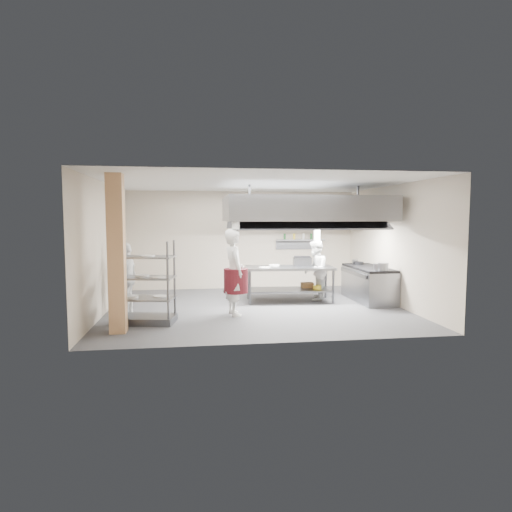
{
  "coord_description": "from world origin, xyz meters",
  "views": [
    {
      "loc": [
        -1.4,
        -10.18,
        2.16
      ],
      "look_at": [
        0.04,
        0.2,
        1.25
      ],
      "focal_mm": 30.0,
      "sensor_mm": 36.0,
      "label": 1
    }
  ],
  "objects": [
    {
      "name": "chef_line",
      "position": [
        1.72,
        0.81,
        0.8
      ],
      "size": [
        0.86,
        0.95,
        1.6
      ],
      "primitive_type": "imported",
      "rotation": [
        0.0,
        0.0,
        -1.96
      ],
      "color": "white",
      "rests_on": "floor"
    },
    {
      "name": "cooking_range",
      "position": [
        3.08,
        0.5,
        0.42
      ],
      "size": [
        0.8,
        2.0,
        0.84
      ],
      "primitive_type": "cube",
      "color": "gray",
      "rests_on": "floor"
    },
    {
      "name": "wall_shelf",
      "position": [
        1.8,
        2.84,
        1.5
      ],
      "size": [
        1.5,
        0.28,
        0.04
      ],
      "primitive_type": "cube",
      "color": "gray",
      "rests_on": "wall_back"
    },
    {
      "name": "wall_back",
      "position": [
        0.0,
        3.0,
        1.5
      ],
      "size": [
        7.0,
        0.0,
        7.0
      ],
      "primitive_type": "plane",
      "rotation": [
        1.57,
        0.0,
        0.0
      ],
      "color": "#B6A691",
      "rests_on": "ground"
    },
    {
      "name": "floor",
      "position": [
        0.0,
        0.0,
        0.0
      ],
      "size": [
        7.0,
        7.0,
        0.0
      ],
      "primitive_type": "plane",
      "color": "#323234",
      "rests_on": "ground"
    },
    {
      "name": "exhaust_hood",
      "position": [
        1.3,
        0.4,
        2.4
      ],
      "size": [
        4.0,
        2.5,
        0.6
      ],
      "primitive_type": "cube",
      "color": "gray",
      "rests_on": "ceiling"
    },
    {
      "name": "range_top",
      "position": [
        3.08,
        0.5,
        0.87
      ],
      "size": [
        0.78,
        1.96,
        0.06
      ],
      "primitive_type": "cube",
      "color": "black",
      "rests_on": "cooking_range"
    },
    {
      "name": "chef_head",
      "position": [
        -0.59,
        -0.72,
        0.97
      ],
      "size": [
        0.6,
        0.79,
        1.94
      ],
      "primitive_type": "imported",
      "rotation": [
        0.0,
        0.0,
        1.78
      ],
      "color": "white",
      "rests_on": "floor"
    },
    {
      "name": "island_worktop",
      "position": [
        1.0,
        0.72,
        0.88
      ],
      "size": [
        2.35,
        1.1,
        0.06
      ],
      "primitive_type": "cube",
      "rotation": [
        0.0,
        0.0,
        -0.06
      ],
      "color": "gray",
      "rests_on": "island"
    },
    {
      "name": "column",
      "position": [
        -2.9,
        -1.9,
        1.5
      ],
      "size": [
        0.3,
        0.3,
        3.0
      ],
      "primitive_type": "cube",
      "color": "tan",
      "rests_on": "floor"
    },
    {
      "name": "ceiling",
      "position": [
        0.0,
        0.0,
        3.0
      ],
      "size": [
        7.0,
        7.0,
        0.0
      ],
      "primitive_type": "plane",
      "rotation": [
        3.14,
        0.0,
        0.0
      ],
      "color": "silver",
      "rests_on": "wall_back"
    },
    {
      "name": "wall_left",
      "position": [
        -3.5,
        0.0,
        1.5
      ],
      "size": [
        0.0,
        6.0,
        6.0
      ],
      "primitive_type": "plane",
      "rotation": [
        1.57,
        0.0,
        1.57
      ],
      "color": "#B6A691",
      "rests_on": "ground"
    },
    {
      "name": "island_undershelf",
      "position": [
        1.0,
        0.72,
        0.3
      ],
      "size": [
        2.16,
        0.99,
        0.04
      ],
      "primitive_type": "cube",
      "rotation": [
        0.0,
        0.0,
        -0.06
      ],
      "color": "slate",
      "rests_on": "island"
    },
    {
      "name": "hood_strip_b",
      "position": [
        2.2,
        0.4,
        2.08
      ],
      "size": [
        1.6,
        0.12,
        0.04
      ],
      "primitive_type": "cube",
      "color": "white",
      "rests_on": "exhaust_hood"
    },
    {
      "name": "wall_right",
      "position": [
        3.5,
        0.0,
        1.5
      ],
      "size": [
        0.0,
        6.0,
        6.0
      ],
      "primitive_type": "plane",
      "rotation": [
        1.57,
        0.0,
        -1.57
      ],
      "color": "#B6A691",
      "rests_on": "ground"
    },
    {
      "name": "island",
      "position": [
        1.0,
        0.72,
        0.46
      ],
      "size": [
        2.35,
        1.1,
        0.91
      ],
      "primitive_type": null,
      "rotation": [
        0.0,
        0.0,
        -0.06
      ],
      "color": "gray",
      "rests_on": "floor"
    },
    {
      "name": "plate_stack",
      "position": [
        -2.45,
        -1.22,
        0.55
      ],
      "size": [
        0.28,
        0.28,
        0.05
      ],
      "primitive_type": "cylinder",
      "color": "white",
      "rests_on": "pass_rack"
    },
    {
      "name": "griddle",
      "position": [
        1.38,
        0.89,
        1.02
      ],
      "size": [
        0.51,
        0.42,
        0.23
      ],
      "primitive_type": "cube",
      "rotation": [
        0.0,
        0.0,
        -0.13
      ],
      "color": "slate",
      "rests_on": "island_worktop"
    },
    {
      "name": "chef_plating",
      "position": [
        -3.0,
        -0.2,
        0.81
      ],
      "size": [
        0.57,
        1.01,
        1.63
      ],
      "primitive_type": "imported",
      "rotation": [
        0.0,
        0.0,
        -1.76
      ],
      "color": "silver",
      "rests_on": "floor"
    },
    {
      "name": "stockpot",
      "position": [
        3.11,
        -0.3,
        0.99
      ],
      "size": [
        0.27,
        0.27,
        0.18
      ],
      "primitive_type": "cylinder",
      "color": "gray",
      "rests_on": "range_top"
    },
    {
      "name": "wicker_basket",
      "position": [
        1.51,
        0.86,
        0.39
      ],
      "size": [
        0.32,
        0.23,
        0.14
      ],
      "primitive_type": "cube",
      "rotation": [
        0.0,
        0.0,
        0.03
      ],
      "color": "olive",
      "rests_on": "island_undershelf"
    },
    {
      "name": "hood_strip_a",
      "position": [
        0.4,
        0.4,
        2.08
      ],
      "size": [
        1.6,
        0.12,
        0.04
      ],
      "primitive_type": "cube",
      "color": "white",
      "rests_on": "exhaust_hood"
    },
    {
      "name": "pass_rack",
      "position": [
        -2.45,
        -1.22,
        0.86
      ],
      "size": [
        1.24,
        0.86,
        1.71
      ],
      "primitive_type": null,
      "rotation": [
        0.0,
        0.0,
        -0.18
      ],
      "color": "gray",
      "rests_on": "floor"
    }
  ]
}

